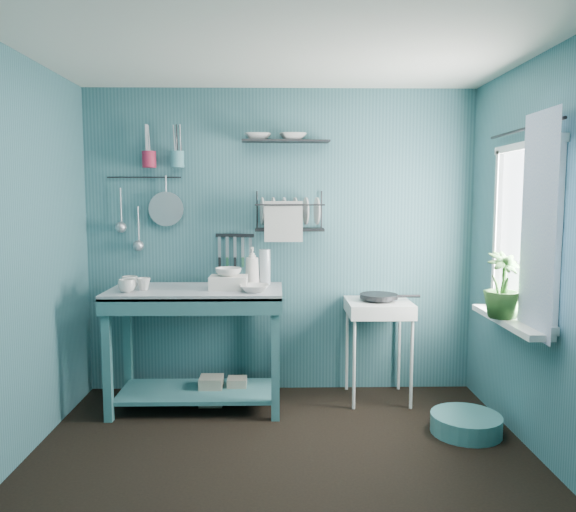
{
  "coord_description": "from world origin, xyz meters",
  "views": [
    {
      "loc": [
        -0.02,
        -3.15,
        1.62
      ],
      "look_at": [
        0.05,
        0.85,
        1.2
      ],
      "focal_mm": 35.0,
      "sensor_mm": 36.0,
      "label": 1
    }
  ],
  "objects_px": {
    "wash_tub": "(229,282)",
    "utensil_cup_magenta": "(149,159)",
    "colander": "(166,209)",
    "mug_left": "(127,286)",
    "frying_pan": "(379,296)",
    "utensil_cup_teal": "(177,159)",
    "dish_rack": "(290,211)",
    "mug_right": "(130,283)",
    "work_counter": "(197,348)",
    "potted_plant": "(503,285)",
    "mug_mid": "(144,284)",
    "hotplate_stand": "(378,350)",
    "storage_tin_large": "(211,390)",
    "water_bottle": "(265,267)",
    "soap_bottle": "(252,266)",
    "floor_basin": "(466,424)",
    "storage_tin_small": "(237,390)"
  },
  "relations": [
    {
      "from": "wash_tub",
      "to": "utensil_cup_magenta",
      "type": "distance_m",
      "value": 1.21
    },
    {
      "from": "wash_tub",
      "to": "colander",
      "type": "height_order",
      "value": "colander"
    },
    {
      "from": "mug_left",
      "to": "utensil_cup_magenta",
      "type": "bearing_deg",
      "value": 81.7
    },
    {
      "from": "frying_pan",
      "to": "utensil_cup_teal",
      "type": "relative_size",
      "value": 2.31
    },
    {
      "from": "wash_tub",
      "to": "dish_rack",
      "type": "distance_m",
      "value": 0.78
    },
    {
      "from": "mug_right",
      "to": "utensil_cup_magenta",
      "type": "bearing_deg",
      "value": 74.72
    },
    {
      "from": "dish_rack",
      "to": "mug_left",
      "type": "bearing_deg",
      "value": -156.38
    },
    {
      "from": "work_counter",
      "to": "mug_right",
      "type": "height_order",
      "value": "mug_right"
    },
    {
      "from": "potted_plant",
      "to": "mug_mid",
      "type": "bearing_deg",
      "value": 167.12
    },
    {
      "from": "hotplate_stand",
      "to": "utensil_cup_magenta",
      "type": "xyz_separation_m",
      "value": [
        -1.83,
        0.19,
        1.52
      ]
    },
    {
      "from": "work_counter",
      "to": "dish_rack",
      "type": "distance_m",
      "value": 1.3
    },
    {
      "from": "storage_tin_large",
      "to": "dish_rack",
      "type": "bearing_deg",
      "value": 21.24
    },
    {
      "from": "water_bottle",
      "to": "potted_plant",
      "type": "xyz_separation_m",
      "value": [
        1.58,
        -0.85,
        -0.02
      ]
    },
    {
      "from": "soap_bottle",
      "to": "floor_basin",
      "type": "bearing_deg",
      "value": -26.0
    },
    {
      "from": "soap_bottle",
      "to": "hotplate_stand",
      "type": "distance_m",
      "value": 1.21
    },
    {
      "from": "mug_mid",
      "to": "wash_tub",
      "type": "relative_size",
      "value": 0.36
    },
    {
      "from": "soap_bottle",
      "to": "storage_tin_small",
      "type": "bearing_deg",
      "value": -135.0
    },
    {
      "from": "storage_tin_large",
      "to": "potted_plant",
      "type": "bearing_deg",
      "value": -18.72
    },
    {
      "from": "utensil_cup_magenta",
      "to": "floor_basin",
      "type": "xyz_separation_m",
      "value": [
        2.33,
        -0.87,
        -1.86
      ]
    },
    {
      "from": "soap_bottle",
      "to": "utensil_cup_magenta",
      "type": "distance_m",
      "value": 1.19
    },
    {
      "from": "dish_rack",
      "to": "utensil_cup_teal",
      "type": "height_order",
      "value": "utensil_cup_teal"
    },
    {
      "from": "wash_tub",
      "to": "water_bottle",
      "type": "xyz_separation_m",
      "value": [
        0.27,
        0.24,
        0.09
      ]
    },
    {
      "from": "water_bottle",
      "to": "hotplate_stand",
      "type": "relative_size",
      "value": 0.35
    },
    {
      "from": "soap_bottle",
      "to": "utensil_cup_magenta",
      "type": "height_order",
      "value": "utensil_cup_magenta"
    },
    {
      "from": "frying_pan",
      "to": "storage_tin_small",
      "type": "relative_size",
      "value": 1.5
    },
    {
      "from": "colander",
      "to": "floor_basin",
      "type": "xyz_separation_m",
      "value": [
        2.21,
        -0.9,
        -1.46
      ]
    },
    {
      "from": "utensil_cup_teal",
      "to": "floor_basin",
      "type": "xyz_separation_m",
      "value": [
        2.1,
        -0.87,
        -1.86
      ]
    },
    {
      "from": "soap_bottle",
      "to": "potted_plant",
      "type": "distance_m",
      "value": 1.87
    },
    {
      "from": "wash_tub",
      "to": "potted_plant",
      "type": "xyz_separation_m",
      "value": [
        1.85,
        -0.61,
        0.07
      ]
    },
    {
      "from": "utensil_cup_teal",
      "to": "potted_plant",
      "type": "relative_size",
      "value": 0.3
    },
    {
      "from": "mug_mid",
      "to": "storage_tin_large",
      "type": "distance_m",
      "value": 0.99
    },
    {
      "from": "utensil_cup_magenta",
      "to": "storage_tin_small",
      "type": "distance_m",
      "value": 1.97
    },
    {
      "from": "colander",
      "to": "floor_basin",
      "type": "relative_size",
      "value": 0.58
    },
    {
      "from": "dish_rack",
      "to": "storage_tin_small",
      "type": "distance_m",
      "value": 1.49
    },
    {
      "from": "utensil_cup_teal",
      "to": "work_counter",
      "type": "bearing_deg",
      "value": -61.96
    },
    {
      "from": "mug_right",
      "to": "water_bottle",
      "type": "relative_size",
      "value": 0.44
    },
    {
      "from": "work_counter",
      "to": "frying_pan",
      "type": "relative_size",
      "value": 4.36
    },
    {
      "from": "utensil_cup_teal",
      "to": "storage_tin_small",
      "type": "bearing_deg",
      "value": -28.43
    },
    {
      "from": "work_counter",
      "to": "frying_pan",
      "type": "height_order",
      "value": "work_counter"
    },
    {
      "from": "work_counter",
      "to": "wash_tub",
      "type": "relative_size",
      "value": 4.67
    },
    {
      "from": "hotplate_stand",
      "to": "storage_tin_small",
      "type": "xyz_separation_m",
      "value": [
        -1.12,
        -0.07,
        -0.3
      ]
    },
    {
      "from": "potted_plant",
      "to": "dish_rack",
      "type": "bearing_deg",
      "value": 146.35
    },
    {
      "from": "mug_left",
      "to": "water_bottle",
      "type": "distance_m",
      "value": 1.07
    },
    {
      "from": "work_counter",
      "to": "mug_left",
      "type": "bearing_deg",
      "value": -159.58
    },
    {
      "from": "utensil_cup_teal",
      "to": "floor_basin",
      "type": "bearing_deg",
      "value": -22.54
    },
    {
      "from": "water_bottle",
      "to": "storage_tin_small",
      "type": "distance_m",
      "value": 1.0
    },
    {
      "from": "frying_pan",
      "to": "colander",
      "type": "xyz_separation_m",
      "value": [
        -1.71,
        0.22,
        0.69
      ]
    },
    {
      "from": "utensil_cup_magenta",
      "to": "floor_basin",
      "type": "distance_m",
      "value": 3.1
    },
    {
      "from": "dish_rack",
      "to": "colander",
      "type": "distance_m",
      "value": 1.01
    },
    {
      "from": "utensil_cup_teal",
      "to": "floor_basin",
      "type": "distance_m",
      "value": 2.94
    }
  ]
}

